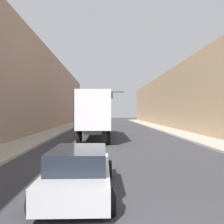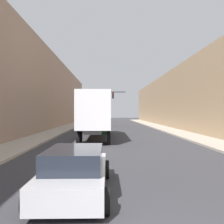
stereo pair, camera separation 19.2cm
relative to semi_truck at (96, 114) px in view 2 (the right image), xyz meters
The scene contains 7 objects.
sidewalk_right 13.74m from the semi_truck, 48.67° to the left, with size 2.65×80.00×0.15m.
sidewalk_left 11.61m from the semi_truck, 116.66° to the left, with size 2.65×80.00×0.15m.
building_right 16.87m from the semi_truck, 37.49° to the left, with size 6.00×80.00×8.55m.
building_left 14.23m from the semi_truck, 132.81° to the left, with size 6.00×80.00×10.63m.
semi_truck is the anchor object (origin of this frame).
sedan_car 15.54m from the semi_truck, 89.76° to the right, with size 2.00×4.53×1.34m.
traffic_signal_gantry 14.20m from the semi_truck, 96.13° to the left, with size 7.43×0.35×5.65m.
Camera 2 is at (-0.92, -3.03, 2.39)m, focal length 40.00 mm.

